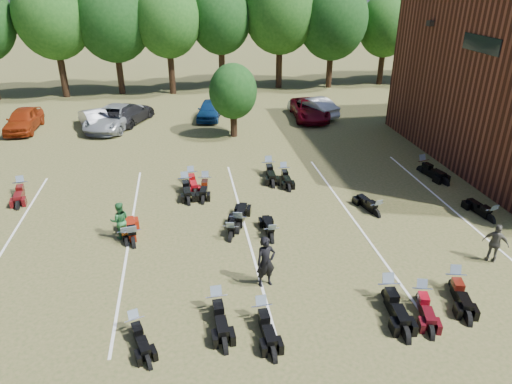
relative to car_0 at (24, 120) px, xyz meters
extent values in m
plane|color=brown|center=(16.57, -19.13, -0.79)|extent=(160.00, 160.00, 0.00)
imported|color=maroon|center=(0.00, 0.00, 0.00)|extent=(1.93, 4.67, 1.58)
imported|color=silver|center=(4.82, -0.15, -0.09)|extent=(2.96, 4.53, 1.41)
imported|color=gray|center=(6.24, -0.44, 0.00)|extent=(4.40, 6.25, 1.58)
imported|color=black|center=(7.21, 0.68, -0.05)|extent=(4.01, 5.48, 1.48)
imported|color=navy|center=(13.24, 0.82, -0.09)|extent=(2.53, 4.37, 1.40)
imported|color=beige|center=(21.23, 0.19, -0.03)|extent=(3.33, 4.86, 1.52)
imported|color=#51040F|center=(20.79, -0.44, -0.05)|extent=(2.86, 5.49, 1.47)
imported|color=#3D3E42|center=(31.35, 1.36, -0.07)|extent=(2.63, 5.18, 1.44)
imported|color=black|center=(13.73, -20.34, 0.19)|extent=(0.80, 0.62, 1.96)
imported|color=#266733|center=(8.27, -16.16, 0.03)|extent=(0.88, 0.73, 1.65)
imported|color=#524F46|center=(22.73, -20.29, 0.01)|extent=(0.96, 0.92, 1.61)
cube|color=black|center=(25.92, -7.13, 6.71)|extent=(0.30, 0.40, 0.30)
cube|color=black|center=(26.04, -12.13, 6.21)|extent=(0.06, 3.00, 0.80)
cylinder|color=black|center=(-4.43, 9.87, 1.25)|extent=(0.58, 0.58, 4.08)
cylinder|color=black|center=(0.57, 9.87, 1.25)|extent=(0.58, 0.58, 4.08)
ellipsoid|color=#1E4C19|center=(0.57, 9.87, 5.54)|extent=(6.00, 6.00, 6.90)
cylinder|color=black|center=(5.57, 9.87, 1.25)|extent=(0.57, 0.58, 4.08)
ellipsoid|color=#1E4C19|center=(5.57, 9.87, 5.54)|extent=(6.00, 6.00, 6.90)
cylinder|color=black|center=(10.57, 9.87, 1.25)|extent=(0.57, 0.58, 4.08)
ellipsoid|color=#1E4C19|center=(10.57, 9.87, 5.54)|extent=(6.00, 6.00, 6.90)
cylinder|color=black|center=(15.57, 9.87, 1.25)|extent=(0.58, 0.58, 4.08)
ellipsoid|color=#1E4C19|center=(15.57, 9.87, 5.54)|extent=(6.00, 6.00, 6.90)
cylinder|color=black|center=(20.57, 9.87, 1.25)|extent=(0.57, 0.58, 4.08)
ellipsoid|color=#1E4C19|center=(20.57, 9.87, 5.54)|extent=(6.00, 6.00, 6.90)
cylinder|color=black|center=(25.57, 9.87, 1.25)|extent=(0.57, 0.58, 4.08)
ellipsoid|color=#1E4C19|center=(25.57, 9.87, 5.54)|extent=(6.00, 6.00, 6.90)
cylinder|color=black|center=(30.57, 9.87, 1.25)|extent=(0.57, 0.58, 4.08)
ellipsoid|color=#1E4C19|center=(30.57, 9.87, 5.54)|extent=(6.00, 6.00, 6.90)
cylinder|color=black|center=(35.57, 9.87, 1.25)|extent=(0.58, 0.58, 4.08)
ellipsoid|color=#1E4C19|center=(35.57, 9.87, 5.54)|extent=(6.00, 6.00, 6.90)
cylinder|color=black|center=(40.57, 9.87, 1.25)|extent=(0.58, 0.58, 4.08)
ellipsoid|color=#1E4C19|center=(40.57, 9.87, 5.54)|extent=(6.00, 6.00, 6.90)
cylinder|color=black|center=(14.57, -3.63, 0.16)|extent=(0.24, 0.24, 1.90)
sphere|color=#1E4C19|center=(14.57, -3.63, 2.31)|extent=(3.20, 3.20, 3.20)
cube|color=silver|center=(3.57, -16.13, -0.79)|extent=(0.10, 14.00, 0.01)
cube|color=silver|center=(8.57, -16.13, -0.79)|extent=(0.10, 14.00, 0.01)
cube|color=silver|center=(13.57, -16.13, -0.79)|extent=(0.10, 14.00, 0.01)
cube|color=silver|center=(18.57, -16.13, -0.79)|extent=(0.10, 14.00, 0.01)
cube|color=silver|center=(23.57, -16.13, -0.79)|extent=(0.10, 14.00, 0.01)
camera|label=1|loc=(11.21, -33.54, 9.41)|focal=32.00mm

